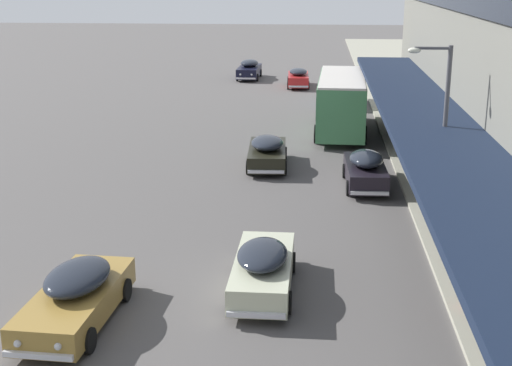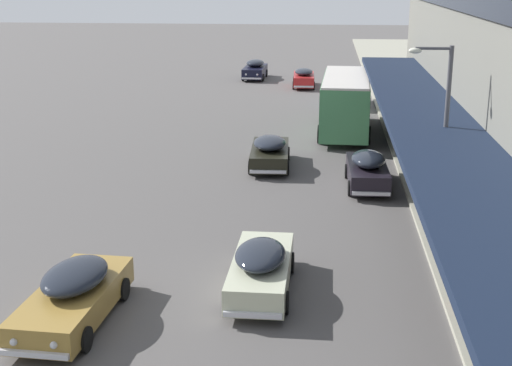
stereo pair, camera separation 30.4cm
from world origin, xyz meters
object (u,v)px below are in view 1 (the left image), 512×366
(fire_hydrant, at_px, (470,297))
(sedan_trailing_near, at_px, (267,152))
(transit_bus_kerbside_front, at_px, (341,100))
(sedan_second_mid, at_px, (298,78))
(vw_van, at_px, (341,89))
(street_lamp, at_px, (440,122))
(sedan_lead_mid, at_px, (263,268))
(sedan_trailing_mid, at_px, (76,296))
(sedan_second_near, at_px, (365,169))
(sedan_oncoming_rear, at_px, (249,69))

(fire_hydrant, bearing_deg, sedan_trailing_near, 113.95)
(transit_bus_kerbside_front, relative_size, fire_hydrant, 13.12)
(sedan_second_mid, distance_m, vw_van, 8.30)
(sedan_trailing_near, bearing_deg, transit_bus_kerbside_front, 65.17)
(sedan_second_mid, xyz_separation_m, street_lamp, (5.78, -32.72, 3.13))
(sedan_lead_mid, height_order, vw_van, vw_van)
(vw_van, relative_size, fire_hydrant, 6.55)
(sedan_trailing_mid, distance_m, sedan_trailing_near, 16.45)
(transit_bus_kerbside_front, relative_size, street_lamp, 1.44)
(vw_van, bearing_deg, sedan_second_mid, 112.67)
(sedan_trailing_near, height_order, fire_hydrant, sedan_trailing_near)
(sedan_second_near, relative_size, street_lamp, 0.71)
(sedan_trailing_mid, distance_m, vw_van, 34.06)
(vw_van, height_order, street_lamp, street_lamp)
(sedan_oncoming_rear, bearing_deg, sedan_second_near, -75.89)
(sedan_lead_mid, bearing_deg, sedan_oncoming_rear, 95.97)
(sedan_second_mid, relative_size, sedan_lead_mid, 1.00)
(sedan_trailing_mid, relative_size, sedan_second_mid, 1.05)
(transit_bus_kerbside_front, xyz_separation_m, sedan_second_near, (0.75, -10.82, -1.09))
(sedan_trailing_mid, relative_size, street_lamp, 0.78)
(sedan_lead_mid, bearing_deg, vw_van, 84.30)
(transit_bus_kerbside_front, relative_size, sedan_lead_mid, 1.95)
(sedan_trailing_mid, height_order, sedan_second_near, sedan_second_near)
(sedan_second_near, bearing_deg, vw_van, 91.37)
(transit_bus_kerbside_front, height_order, sedan_oncoming_rear, transit_bus_kerbside_front)
(sedan_trailing_mid, bearing_deg, fire_hydrant, 7.35)
(sedan_trailing_near, xyz_separation_m, sedan_oncoming_rear, (-3.63, 29.10, 0.06))
(sedan_second_mid, distance_m, sedan_lead_mid, 38.53)
(vw_van, bearing_deg, sedan_second_near, -88.63)
(sedan_second_mid, bearing_deg, sedan_trailing_mid, -96.45)
(sedan_trailing_near, relative_size, street_lamp, 0.74)
(sedan_lead_mid, bearing_deg, sedan_trailing_near, 93.54)
(sedan_second_mid, height_order, sedan_trailing_near, sedan_second_mid)
(vw_van, bearing_deg, transit_bus_kerbside_front, -91.66)
(sedan_trailing_mid, xyz_separation_m, fire_hydrant, (10.38, 1.34, -0.25))
(sedan_second_mid, relative_size, sedan_trailing_near, 1.00)
(sedan_second_near, distance_m, street_lamp, 6.26)
(sedan_trailing_near, distance_m, vw_van, 17.61)
(sedan_trailing_near, distance_m, street_lamp, 10.72)
(transit_bus_kerbside_front, height_order, sedan_second_mid, transit_bus_kerbside_front)
(sedan_trailing_mid, height_order, street_lamp, street_lamp)
(transit_bus_kerbside_front, height_order, sedan_trailing_mid, transit_bus_kerbside_front)
(transit_bus_kerbside_front, bearing_deg, sedan_second_near, -86.04)
(sedan_oncoming_rear, height_order, vw_van, vw_van)
(sedan_oncoming_rear, xyz_separation_m, fire_hydrant, (10.13, -43.74, -0.31))
(street_lamp, bearing_deg, sedan_second_mid, 100.02)
(sedan_second_mid, bearing_deg, transit_bus_kerbside_front, -80.17)
(vw_van, bearing_deg, sedan_trailing_near, -102.91)
(transit_bus_kerbside_front, height_order, vw_van, transit_bus_kerbside_front)
(sedan_trailing_mid, xyz_separation_m, street_lamp, (10.39, 8.08, 3.14))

